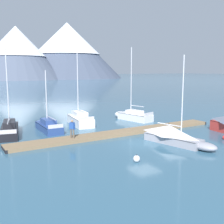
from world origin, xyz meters
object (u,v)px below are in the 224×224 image
(person_on_dock, at_px, (72,128))
(sailboat_nearest_berth, at_px, (10,128))
(sailboat_second_berth, at_px, (47,125))
(sailboat_mid_dock_starboard, at_px, (175,136))
(sailboat_far_berth, at_px, (132,115))
(mooring_buoy_inner_mooring, at_px, (137,159))
(sailboat_mid_dock_port, at_px, (79,119))

(person_on_dock, bearing_deg, sailboat_nearest_berth, 127.00)
(sailboat_nearest_berth, bearing_deg, person_on_dock, -53.00)
(sailboat_second_berth, bearing_deg, sailboat_mid_dock_starboard, -53.47)
(sailboat_nearest_berth, xyz_separation_m, sailboat_far_berth, (15.26, 0.60, 0.01))
(sailboat_nearest_berth, height_order, sailboat_far_berth, sailboat_far_berth)
(sailboat_nearest_berth, height_order, person_on_dock, sailboat_nearest_berth)
(sailboat_mid_dock_starboard, distance_m, mooring_buoy_inner_mooring, 6.12)
(sailboat_far_berth, bearing_deg, mooring_buoy_inner_mooring, -122.11)
(sailboat_mid_dock_port, relative_size, mooring_buoy_inner_mooring, 16.08)
(sailboat_second_berth, bearing_deg, sailboat_far_berth, 3.78)
(sailboat_nearest_berth, relative_size, mooring_buoy_inner_mooring, 16.10)
(sailboat_far_berth, xyz_separation_m, person_on_dock, (-10.78, -6.55, 0.69))
(sailboat_nearest_berth, bearing_deg, sailboat_mid_dock_port, 8.31)
(mooring_buoy_inner_mooring, bearing_deg, sailboat_mid_dock_starboard, 22.76)
(person_on_dock, xyz_separation_m, mooring_buoy_inner_mooring, (1.90, -7.60, -1.02))
(sailboat_second_berth, height_order, mooring_buoy_inner_mooring, sailboat_second_berth)
(sailboat_far_berth, bearing_deg, sailboat_mid_dock_port, 175.36)
(sailboat_mid_dock_port, bearing_deg, sailboat_mid_dock_starboard, -72.40)
(sailboat_second_berth, distance_m, mooring_buoy_inner_mooring, 13.64)
(sailboat_second_berth, height_order, sailboat_far_berth, sailboat_far_berth)
(person_on_dock, bearing_deg, sailboat_second_berth, 96.47)
(sailboat_second_berth, height_order, sailboat_mid_dock_port, sailboat_mid_dock_port)
(sailboat_mid_dock_starboard, bearing_deg, mooring_buoy_inner_mooring, -157.24)
(sailboat_mid_dock_starboard, bearing_deg, sailboat_second_berth, 126.53)
(sailboat_mid_dock_port, xyz_separation_m, sailboat_mid_dock_starboard, (3.93, -12.37, 0.10))
(sailboat_nearest_berth, distance_m, sailboat_far_berth, 15.27)
(sailboat_mid_dock_port, bearing_deg, sailboat_second_berth, -162.53)
(sailboat_far_berth, height_order, person_on_dock, sailboat_far_berth)
(sailboat_nearest_berth, height_order, sailboat_mid_dock_starboard, sailboat_nearest_berth)
(sailboat_nearest_berth, height_order, sailboat_second_berth, sailboat_nearest_berth)
(sailboat_mid_dock_starboard, bearing_deg, sailboat_far_berth, 74.56)
(sailboat_far_berth, xyz_separation_m, mooring_buoy_inner_mooring, (-8.88, -14.15, -0.32))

